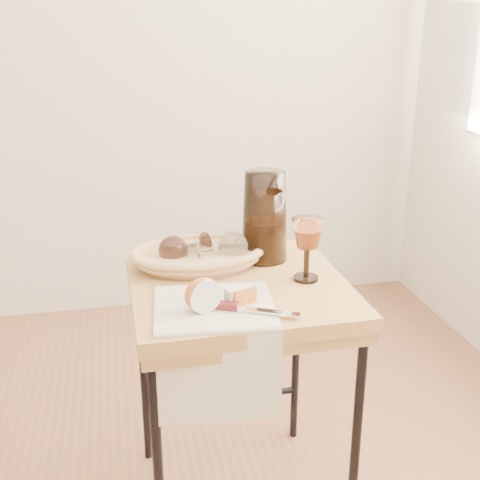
{
  "coord_description": "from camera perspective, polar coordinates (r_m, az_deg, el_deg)",
  "views": [
    {
      "loc": [
        0.33,
        -0.99,
        1.33
      ],
      "look_at": [
        0.62,
        0.39,
        0.82
      ],
      "focal_mm": 45.63,
      "sensor_mm": 36.0,
      "label": 1
    }
  ],
  "objects": [
    {
      "name": "wall_back",
      "position": [
        2.81,
        -19.82,
        19.17
      ],
      "size": [
        3.6,
        0.0,
        2.7
      ],
      "primitive_type": "cube",
      "color": "beige",
      "rests_on": "ground"
    },
    {
      "name": "side_table",
      "position": [
        1.74,
        -0.14,
        -14.5
      ],
      "size": [
        0.55,
        0.55,
        0.7
      ],
      "primitive_type": null,
      "rotation": [
        0.0,
        0.0,
        0.01
      ],
      "color": "brown",
      "rests_on": "floor"
    },
    {
      "name": "tea_towel",
      "position": [
        1.43,
        -2.41,
        -6.25
      ],
      "size": [
        0.3,
        0.27,
        0.01
      ],
      "primitive_type": "cube",
      "rotation": [
        0.0,
        0.0,
        -0.09
      ],
      "color": "white",
      "rests_on": "side_table"
    },
    {
      "name": "bread_basket",
      "position": [
        1.66,
        -3.87,
        -1.62
      ],
      "size": [
        0.33,
        0.23,
        0.05
      ],
      "primitive_type": null,
      "rotation": [
        0.0,
        0.0,
        0.03
      ],
      "color": "#B27F41",
      "rests_on": "side_table"
    },
    {
      "name": "goblet_lying_a",
      "position": [
        1.66,
        -4.95,
        -0.62
      ],
      "size": [
        0.15,
        0.13,
        0.08
      ],
      "primitive_type": null,
      "rotation": [
        0.0,
        0.0,
        3.59
      ],
      "color": "#513429",
      "rests_on": "bread_basket"
    },
    {
      "name": "goblet_lying_b",
      "position": [
        1.64,
        -2.13,
        -0.78
      ],
      "size": [
        0.15,
        0.11,
        0.08
      ],
      "primitive_type": null,
      "rotation": [
        0.0,
        0.0,
        0.17
      ],
      "color": "white",
      "rests_on": "bread_basket"
    },
    {
      "name": "pitcher",
      "position": [
        1.67,
        2.31,
        2.25
      ],
      "size": [
        0.23,
        0.29,
        0.29
      ],
      "primitive_type": null,
      "rotation": [
        0.0,
        0.0,
        -0.27
      ],
      "color": "black",
      "rests_on": "side_table"
    },
    {
      "name": "wine_goblet",
      "position": [
        1.56,
        6.29,
        -0.86
      ],
      "size": [
        0.08,
        0.08,
        0.17
      ],
      "primitive_type": null,
      "rotation": [
        0.0,
        0.0,
        0.02
      ],
      "color": "white",
      "rests_on": "side_table"
    },
    {
      "name": "apple_half",
      "position": [
        1.39,
        -3.62,
        -5.04
      ],
      "size": [
        0.1,
        0.07,
        0.08
      ],
      "primitive_type": "ellipsoid",
      "rotation": [
        0.0,
        0.0,
        0.35
      ],
      "color": "red",
      "rests_on": "tea_towel"
    },
    {
      "name": "apple_wedge",
      "position": [
        1.43,
        -0.21,
        -5.16
      ],
      "size": [
        0.07,
        0.05,
        0.04
      ],
      "primitive_type": "cube",
      "rotation": [
        0.0,
        0.0,
        0.33
      ],
      "color": "silver",
      "rests_on": "tea_towel"
    },
    {
      "name": "table_knife",
      "position": [
        1.39,
        0.53,
        -6.33
      ],
      "size": [
        0.21,
        0.12,
        0.02
      ],
      "primitive_type": null,
      "rotation": [
        0.0,
        0.0,
        -0.46
      ],
      "color": "silver",
      "rests_on": "tea_towel"
    }
  ]
}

